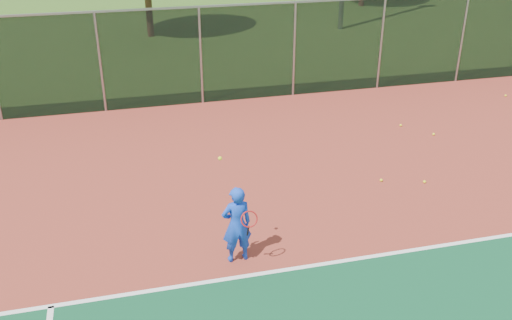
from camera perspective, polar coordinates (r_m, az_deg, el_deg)
The scene contains 8 objects.
court_apron at distance 10.92m, azimuth 19.87°, elevation -11.18°, with size 30.00×20.00×0.02m, color maroon.
fence_back at distance 18.49m, azimuth 3.84°, elevation 11.05°, with size 30.00×0.06×3.03m.
tennis_player at distance 10.34m, azimuth -1.94°, elevation -6.45°, with size 0.59×0.62×2.11m.
practice_ball_0 at distance 13.67m, azimuth 12.42°, elevation -1.98°, with size 0.07×0.07×0.07m, color yellow.
practice_ball_1 at distance 16.89m, azimuth 14.27°, elevation 3.39°, with size 0.07×0.07×0.07m, color yellow.
practice_ball_4 at distance 13.85m, azimuth 16.50°, elevation -2.09°, with size 0.07×0.07×0.07m, color yellow.
practice_ball_5 at distance 20.43m, azimuth 23.69°, elevation 5.92°, with size 0.07×0.07×0.07m, color yellow.
practice_ball_7 at distance 16.53m, azimuth 17.34°, elevation 2.48°, with size 0.07×0.07×0.07m, color yellow.
Camera 1 is at (-5.50, -4.99, 6.34)m, focal length 40.00 mm.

